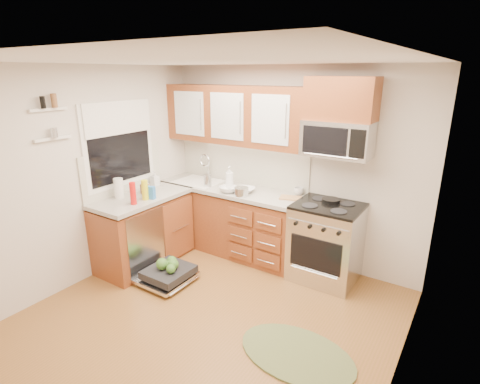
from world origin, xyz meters
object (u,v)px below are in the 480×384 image
Objects in this scene: dishwasher at (166,274)px; skillet at (331,200)px; paper_towel_roll at (119,188)px; cutting_board at (291,198)px; bowl_a at (245,190)px; upper_cabinets at (235,115)px; stock_pot at (241,192)px; sink at (199,190)px; range at (326,242)px; bowl_b at (228,189)px; microwave at (337,139)px; rug at (297,354)px; cup at (299,191)px.

dishwasher is 2.15m from skillet.
cutting_board is at bearing 32.64° from paper_towel_roll.
dishwasher is at bearing -111.97° from bowl_a.
stock_pot is at bearing -46.42° from upper_cabinets.
sink is 1.93m from skillet.
range is 3.62× the size of cutting_board.
stock_pot is (0.86, -0.20, 0.18)m from sink.
upper_cabinets is 8.62× the size of bowl_b.
skillet is (-0.02, -0.01, -0.73)m from microwave.
stock_pot is 0.16m from bowl_a.
bowl_b is (-1.29, -0.18, 0.49)m from range.
upper_cabinets reaches higher than bowl_a.
cutting_board is 1.04× the size of paper_towel_roll.
sink is 2.73m from rug.
bowl_b is (0.12, -0.32, -0.91)m from upper_cabinets.
cup is (0.63, 0.28, 0.02)m from bowl_a.
dishwasher is 1.31m from bowl_b.
bowl_b is (-1.58, 1.21, 0.95)m from rug.
bowl_a is (0.43, 1.07, 0.86)m from dishwasher.
bowl_a reaches higher than rug.
paper_towel_roll is 1.36m from bowl_b.
bowl_b reaches higher than rug.
bowl_b is at bearing -167.14° from skillet.
upper_cabinets is 1.02m from stock_pot.
upper_cabinets reaches higher than skillet.
bowl_b is at bearing 142.58° from rug.
cutting_board is (-0.79, 1.42, 0.92)m from rug.
dishwasher is 2.67× the size of cutting_board.
rug is 2.05m from stock_pot.
microwave is at bearing 9.24° from bowl_a.
sink is at bearing -176.15° from microwave.
range is 0.51m from skillet.
microwave is 2.13m from sink.
range reaches higher than sink.
paper_towel_roll reaches higher than cup.
microwave reaches higher than stock_pot.
dishwasher is 1.36m from stock_pot.
upper_cabinets reaches higher than paper_towel_roll.
cup is (1.45, 0.23, 0.17)m from sink.
upper_cabinets reaches higher than dishwasher.
bowl_a is at bearing -34.71° from upper_cabinets.
bowl_a reaches higher than dishwasher.
upper_cabinets reaches higher than rug.
paper_towel_roll is at bearing -151.63° from microwave.
bowl_a is at bearing -155.96° from cup.
dishwasher is at bearing -131.90° from cutting_board.
bowl_a is (1.17, 1.05, -0.10)m from paper_towel_roll.
bowl_b is at bearing -146.53° from bowl_a.
dishwasher is at bearing -140.93° from microwave.
stock_pot is at bearing -143.79° from cup.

